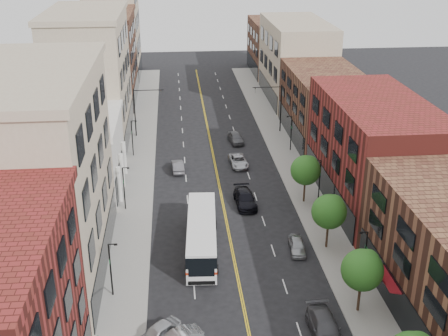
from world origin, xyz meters
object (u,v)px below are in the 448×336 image
object	(u,v)px
car_lane_c	(236,138)
car_parked_mid	(325,328)
car_lane_b	(238,161)
city_bus	(202,233)
car_parked_far	(297,245)
car_lane_a	(245,199)
car_angle_a	(158,333)
car_lane_behind	(178,166)

from	to	relation	value
car_lane_c	car_parked_mid	bearing A→B (deg)	-94.89
car_lane_b	car_parked_mid	bearing A→B (deg)	-89.51
city_bus	car_parked_mid	xyz separation A→B (m)	(8.75, -13.47, -1.10)
car_parked_far	car_lane_a	bearing A→B (deg)	115.44
car_angle_a	car_lane_a	size ratio (longest dim) A/B	0.76
city_bus	car_angle_a	distance (m)	13.52
city_bus	car_parked_far	xyz separation A→B (m)	(9.26, -1.09, -1.24)
car_parked_mid	car_lane_behind	distance (m)	34.76
city_bus	car_lane_behind	world-z (taller)	city_bus
car_angle_a	car_lane_behind	distance (m)	32.47
car_lane_a	car_lane_b	bearing A→B (deg)	84.22
car_parked_mid	car_angle_a	bearing A→B (deg)	176.54
car_lane_behind	car_lane_a	world-z (taller)	car_lane_a
car_lane_b	car_lane_c	bearing A→B (deg)	81.85
car_angle_a	car_lane_c	size ratio (longest dim) A/B	0.94
car_parked_mid	car_lane_b	world-z (taller)	car_parked_mid
car_lane_behind	car_parked_far	bearing A→B (deg)	114.84
car_parked_mid	car_lane_c	world-z (taller)	car_parked_mid
car_lane_behind	car_lane_b	xyz separation A→B (m)	(8.03, 1.07, -0.02)
car_parked_far	car_lane_behind	size ratio (longest dim) A/B	0.91
car_lane_behind	city_bus	bearing A→B (deg)	92.11
car_lane_behind	car_lane_c	world-z (taller)	car_lane_c
car_parked_far	car_lane_b	world-z (taller)	car_lane_b
car_lane_behind	car_lane_b	distance (m)	8.10
car_lane_b	car_lane_c	size ratio (longest dim) A/B	1.09
city_bus	car_lane_behind	bearing A→B (deg)	99.35
car_angle_a	car_parked_far	distance (m)	17.78
city_bus	car_parked_far	distance (m)	9.40
car_angle_a	car_lane_b	bearing A→B (deg)	120.13
car_lane_behind	car_angle_a	bearing A→B (deg)	82.54
car_angle_a	car_lane_behind	bearing A→B (deg)	133.26
car_lane_behind	car_lane_c	bearing A→B (deg)	-135.65
car_parked_mid	car_lane_behind	size ratio (longest dim) A/B	1.30
city_bus	car_parked_mid	world-z (taller)	city_bus
car_parked_far	car_lane_a	distance (m)	11.00
car_angle_a	car_lane_b	distance (m)	34.97
car_parked_far	car_lane_c	distance (m)	30.42
city_bus	car_lane_behind	xyz separation A→B (m)	(-2.01, 19.58, -1.20)
city_bus	car_lane_c	world-z (taller)	city_bus
city_bus	car_angle_a	size ratio (longest dim) A/B	3.11
city_bus	car_lane_c	size ratio (longest dim) A/B	2.91
car_parked_mid	car_lane_behind	world-z (taller)	car_parked_mid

